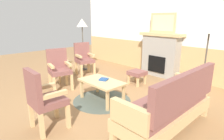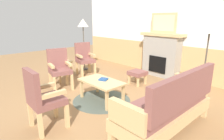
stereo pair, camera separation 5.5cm
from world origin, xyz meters
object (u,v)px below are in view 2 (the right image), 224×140
framed_picture (164,23)px  armchair_by_window_left (59,67)px  armchair_front_left (42,97)px  book_on_table (103,79)px  floor_lamp_by_chairs (83,26)px  side_table (62,65)px  armchair_near_fireplace (84,57)px  footstool (137,74)px  floor_lamp_by_couch (210,32)px  fireplace (161,54)px  couch (167,106)px  coffee_table (101,83)px

framed_picture → armchair_by_window_left: (-1.10, -2.73, -1.02)m
framed_picture → armchair_front_left: bearing=-84.5°
book_on_table → floor_lamp_by_chairs: 2.75m
framed_picture → side_table: framed_picture is taller
armchair_near_fireplace → footstool: bearing=16.1°
framed_picture → side_table: (-1.64, -2.38, -1.13)m
armchair_by_window_left → floor_lamp_by_chairs: 2.01m
framed_picture → armchair_near_fireplace: framed_picture is taller
floor_lamp_by_chairs → side_table: bearing=-65.1°
floor_lamp_by_couch → book_on_table: bearing=-140.2°
footstool → armchair_near_fireplace: bearing=-163.9°
fireplace → side_table: 2.90m
armchair_by_window_left → armchair_near_fireplace: bearing=116.5°
couch → armchair_near_fireplace: bearing=166.7°
floor_lamp_by_couch → fireplace: bearing=146.2°
coffee_table → side_table: 1.81m
framed_picture → floor_lamp_by_couch: bearing=-33.8°
fireplace → armchair_by_window_left: 2.95m
fireplace → armchair_near_fireplace: bearing=-136.1°
floor_lamp_by_chairs → fireplace: bearing=30.8°
side_table → fireplace: bearing=55.4°
book_on_table → side_table: side_table is taller
couch → coffee_table: size_ratio=1.88×
armchair_front_left → coffee_table: bearing=98.4°
fireplace → side_table: size_ratio=2.36×
side_table → floor_lamp_by_couch: (3.32, 1.25, 1.02)m
armchair_near_fireplace → side_table: (0.03, -0.77, -0.10)m
fireplace → footstool: bearing=-88.6°
armchair_near_fireplace → framed_picture: bearing=43.9°
armchair_near_fireplace → armchair_front_left: same height
framed_picture → armchair_near_fireplace: bearing=-136.1°
fireplace → floor_lamp_by_chairs: floor_lamp_by_chairs is taller
armchair_near_fireplace → floor_lamp_by_couch: (3.35, 0.48, 0.91)m
fireplace → floor_lamp_by_chairs: size_ratio=0.77×
framed_picture → floor_lamp_by_couch: (1.68, -1.13, -0.11)m
framed_picture → side_table: size_ratio=1.45×
floor_lamp_by_couch → framed_picture: bearing=146.2°
armchair_front_left → book_on_table: bearing=98.4°
framed_picture → footstool: bearing=-88.6°
book_on_table → armchair_by_window_left: bearing=-164.8°
side_table → book_on_table: bearing=-0.5°
side_table → coffee_table: bearing=-2.6°
fireplace → armchair_front_left: bearing=-84.5°
armchair_near_fireplace → side_table: bearing=-87.9°
couch → armchair_near_fireplace: size_ratio=1.84×
armchair_near_fireplace → couch: bearing=-13.3°
fireplace → framed_picture: 0.91m
coffee_table → floor_lamp_by_chairs: bearing=153.1°
floor_lamp_by_chairs → floor_lamp_by_couch: bearing=2.3°
armchair_by_window_left → floor_lamp_by_chairs: size_ratio=0.58×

